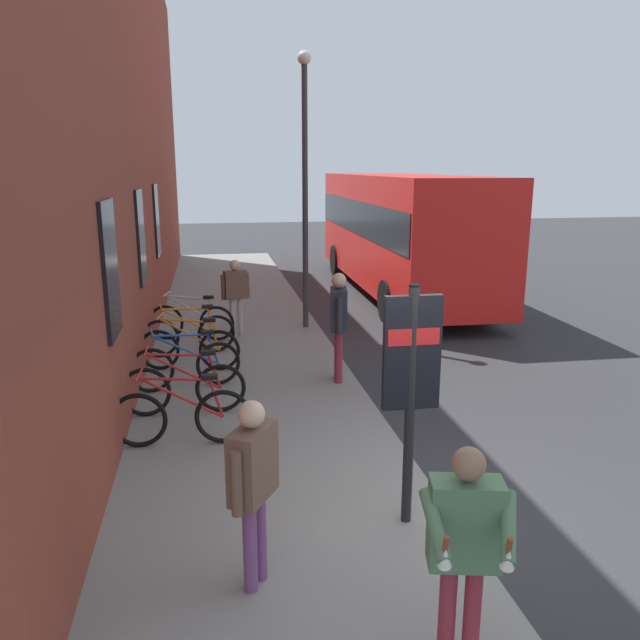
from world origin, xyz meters
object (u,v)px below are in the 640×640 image
(pedestrian_by_facade, at_px, (235,290))
(street_lamp, at_px, (305,172))
(bicycle_far_end, at_px, (186,365))
(transit_info_sign, at_px, (411,368))
(city_bus, at_px, (399,227))
(bicycle_by_door, at_px, (184,388))
(bicycle_nearest_sign, at_px, (190,348))
(bicycle_beside_lamp, at_px, (189,334))
(pedestrian_crossing_street, at_px, (253,476))
(bicycle_under_window, at_px, (182,416))
(tourist_with_hotdogs, at_px, (465,538))
(bicycle_mid_rack, at_px, (192,321))
(pedestrian_near_bus, at_px, (339,316))

(pedestrian_by_facade, height_order, street_lamp, street_lamp)
(bicycle_far_end, xyz_separation_m, pedestrian_by_facade, (3.15, -0.94, 0.58))
(transit_info_sign, xyz_separation_m, city_bus, (11.75, -3.50, 0.20))
(bicycle_by_door, distance_m, bicycle_nearest_sign, 2.01)
(bicycle_beside_lamp, height_order, pedestrian_crossing_street, pedestrian_crossing_street)
(bicycle_nearest_sign, relative_size, transit_info_sign, 0.73)
(bicycle_under_window, relative_size, bicycle_far_end, 1.01)
(pedestrian_by_facade, distance_m, tourist_with_hotdogs, 9.38)
(bicycle_beside_lamp, height_order, pedestrian_by_facade, pedestrian_by_facade)
(bicycle_beside_lamp, relative_size, tourist_with_hotdogs, 1.05)
(bicycle_beside_lamp, xyz_separation_m, bicycle_mid_rack, (1.02, -0.03, 0.00))
(pedestrian_near_bus, bearing_deg, bicycle_under_window, 130.06)
(bicycle_under_window, distance_m, transit_info_sign, 3.35)
(pedestrian_near_bus, xyz_separation_m, pedestrian_by_facade, (3.21, 1.52, -0.13))
(bicycle_nearest_sign, relative_size, pedestrian_by_facade, 1.10)
(city_bus, bearing_deg, transit_info_sign, 163.39)
(city_bus, height_order, tourist_with_hotdogs, city_bus)
(bicycle_by_door, bearing_deg, bicycle_beside_lamp, 0.13)
(bicycle_under_window, relative_size, tourist_with_hotdogs, 1.05)
(tourist_with_hotdogs, bearing_deg, bicycle_far_end, 18.39)
(street_lamp, bearing_deg, bicycle_nearest_sign, 137.12)
(city_bus, distance_m, street_lamp, 5.34)
(bicycle_beside_lamp, bearing_deg, tourist_with_hotdogs, -165.72)
(bicycle_mid_rack, bearing_deg, bicycle_beside_lamp, 178.21)
(city_bus, bearing_deg, bicycle_far_end, 142.29)
(bicycle_by_door, bearing_deg, bicycle_nearest_sign, -0.89)
(bicycle_beside_lamp, distance_m, tourist_with_hotdogs, 8.33)
(bicycle_far_end, distance_m, transit_info_sign, 4.99)
(bicycle_by_door, relative_size, pedestrian_by_facade, 1.11)
(pedestrian_by_facade, distance_m, street_lamp, 2.86)
(bicycle_under_window, height_order, city_bus, city_bus)
(pedestrian_by_facade, bearing_deg, street_lamp, -74.83)
(pedestrian_by_facade, xyz_separation_m, tourist_with_hotdogs, (-9.31, -1.11, 0.07))
(city_bus, xyz_separation_m, street_lamp, (-3.90, 3.30, 1.55))
(bicycle_beside_lamp, xyz_separation_m, pedestrian_by_facade, (1.27, -0.94, 0.58))
(city_bus, bearing_deg, street_lamp, 139.79)
(bicycle_nearest_sign, distance_m, city_bus, 8.81)
(bicycle_by_door, relative_size, bicycle_nearest_sign, 1.01)
(city_bus, distance_m, pedestrian_crossing_street, 13.48)
(bicycle_by_door, height_order, pedestrian_near_bus, pedestrian_near_bus)
(bicycle_far_end, xyz_separation_m, bicycle_mid_rack, (2.90, -0.03, 0.00))
(pedestrian_crossing_street, distance_m, tourist_with_hotdogs, 1.77)
(bicycle_mid_rack, bearing_deg, pedestrian_crossing_street, -175.00)
(bicycle_under_window, xyz_separation_m, transit_info_sign, (-2.16, -2.26, 1.21))
(pedestrian_by_facade, bearing_deg, transit_info_sign, -169.82)
(bicycle_mid_rack, distance_m, city_bus, 7.48)
(bicycle_mid_rack, bearing_deg, bicycle_under_window, 179.82)
(bicycle_beside_lamp, bearing_deg, bicycle_by_door, -179.87)
(bicycle_by_door, xyz_separation_m, bicycle_mid_rack, (3.97, -0.02, 0.00))
(bicycle_nearest_sign, distance_m, bicycle_mid_rack, 1.96)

